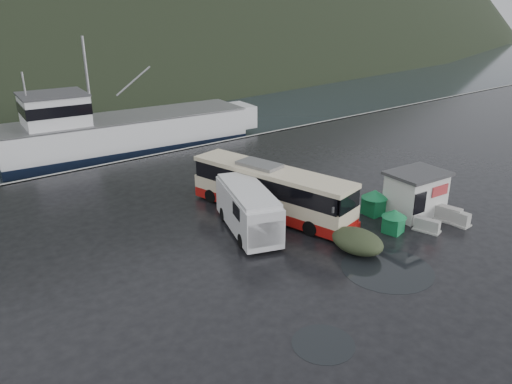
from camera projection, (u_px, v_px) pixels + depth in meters
ground at (309, 245)px, 26.84m from camera, size 160.00×160.00×0.00m
quay_edge at (145, 157)px, 41.64m from camera, size 160.00×0.60×1.50m
coach_bus at (271, 213)px, 30.75m from camera, size 5.26×11.36×3.11m
white_van at (248, 231)px, 28.45m from camera, size 4.07×6.65×2.63m
waste_bin_left at (392, 232)px, 28.25m from camera, size 1.19×1.19×1.40m
waste_bin_right at (373, 214)px, 30.62m from camera, size 1.19×1.19×1.60m
dome_tent at (356, 251)px, 26.16m from camera, size 2.21×3.04×1.17m
ticket_kiosk at (413, 214)px, 30.64m from camera, size 3.68×2.89×2.74m
jersey_barrier_a at (426, 231)px, 28.42m from camera, size 1.11×1.62×0.74m
jersey_barrier_b at (456, 224)px, 29.33m from camera, size 0.89×1.65×0.81m
jersey_barrier_c at (446, 220)px, 29.77m from camera, size 1.23×1.92×0.89m
fishing_trawler at (128, 137)px, 47.62m from camera, size 27.49×8.27×10.83m
puddles at (369, 263)px, 24.98m from camera, size 13.47×11.08×0.01m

